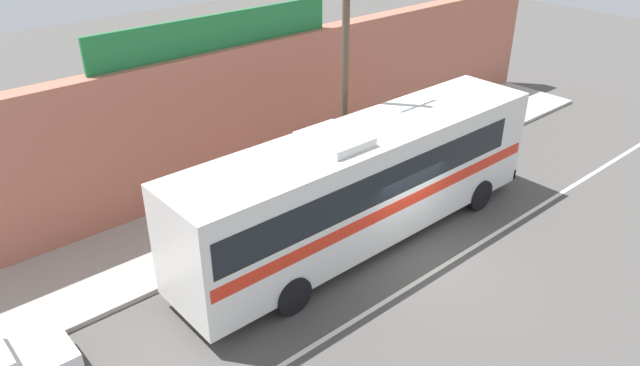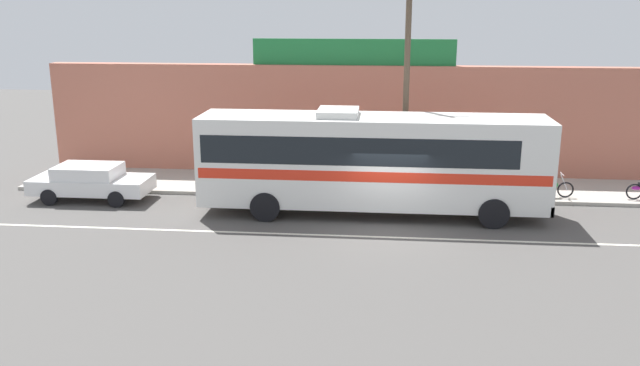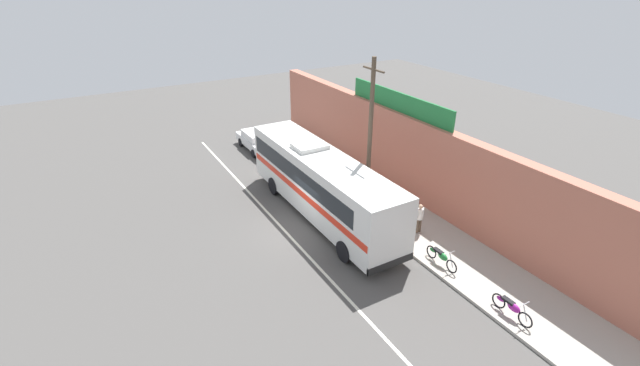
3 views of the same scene
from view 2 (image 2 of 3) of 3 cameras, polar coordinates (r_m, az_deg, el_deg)
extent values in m
plane|color=#4F4C49|center=(22.35, 5.93, -3.99)|extent=(70.00, 70.00, 0.00)
cube|color=#A8A399|center=(27.30, 5.91, -0.30)|extent=(30.00, 3.60, 0.14)
cube|color=#B26651|center=(28.90, 6.03, 5.29)|extent=(30.00, 0.70, 4.80)
cube|color=#1E7538|center=(28.58, 2.90, 11.21)|extent=(8.62, 0.12, 1.10)
cube|color=silver|center=(21.60, 5.93, -4.67)|extent=(30.00, 0.14, 0.01)
cube|color=silver|center=(23.39, 4.51, 1.99)|extent=(12.14, 2.47, 3.10)
cube|color=black|center=(23.28, 3.34, 3.33)|extent=(10.68, 2.49, 0.96)
cube|color=red|center=(23.45, 4.50, 1.27)|extent=(11.90, 2.49, 0.36)
cube|color=black|center=(23.96, 19.14, 2.61)|extent=(0.04, 2.22, 1.40)
cube|color=black|center=(24.39, 18.76, -1.57)|extent=(0.12, 2.47, 0.36)
cube|color=silver|center=(23.12, 1.57, 6.09)|extent=(1.40, 1.73, 0.24)
cylinder|color=black|center=(25.14, 13.95, -0.96)|extent=(1.04, 0.32, 1.04)
cylinder|color=black|center=(22.97, 14.73, -2.53)|extent=(1.04, 0.32, 1.04)
cylinder|color=black|center=(25.18, -3.81, -0.50)|extent=(1.04, 0.32, 1.04)
cylinder|color=black|center=(23.02, -4.73, -2.03)|extent=(1.04, 0.32, 1.04)
cube|color=silver|center=(26.88, -19.07, -0.11)|extent=(4.50, 1.81, 0.56)
cube|color=silver|center=(26.80, -19.36, 0.96)|extent=(2.34, 1.63, 0.48)
cube|color=black|center=(26.46, -17.65, 0.85)|extent=(0.21, 1.52, 0.34)
cylinder|color=black|center=(27.21, -15.79, -0.33)|extent=(0.62, 0.20, 0.62)
cylinder|color=black|center=(25.69, -17.14, -1.33)|extent=(0.62, 0.20, 0.62)
cylinder|color=black|center=(28.26, -20.72, -0.18)|extent=(0.62, 0.20, 0.62)
cylinder|color=black|center=(26.80, -22.30, -1.14)|extent=(0.62, 0.20, 0.62)
cylinder|color=brown|center=(25.13, 7.45, 8.23)|extent=(0.22, 0.22, 8.38)
torus|color=black|center=(27.70, 25.46, -0.67)|extent=(0.62, 0.06, 0.62)
ellipsoid|color=#991E8C|center=(27.69, 25.61, -0.40)|extent=(0.36, 0.14, 0.16)
torus|color=black|center=(26.95, 20.40, -0.55)|extent=(0.62, 0.06, 0.62)
torus|color=black|center=(26.65, 17.78, -0.49)|extent=(0.62, 0.06, 0.62)
cylinder|color=silver|center=(26.86, 20.29, 0.07)|extent=(0.34, 0.04, 0.65)
cylinder|color=silver|center=(26.76, 20.14, 0.74)|extent=(0.03, 0.56, 0.03)
ellipsoid|color=#237F38|center=(26.77, 19.26, -0.15)|extent=(0.56, 0.22, 0.34)
cube|color=black|center=(26.67, 18.67, 0.11)|extent=(0.52, 0.20, 0.10)
ellipsoid|color=#237F38|center=(26.63, 17.93, -0.20)|extent=(0.36, 0.14, 0.16)
cylinder|color=brown|center=(27.27, 13.37, 0.35)|extent=(0.13, 0.13, 0.78)
cylinder|color=brown|center=(27.10, 13.42, 0.25)|extent=(0.13, 0.13, 0.78)
cylinder|color=white|center=(27.02, 13.48, 1.70)|extent=(0.30, 0.30, 0.59)
sphere|color=tan|center=(26.93, 13.54, 2.59)|extent=(0.21, 0.21, 0.21)
cylinder|color=white|center=(27.21, 13.43, 1.86)|extent=(0.08, 0.08, 0.54)
cylinder|color=white|center=(26.82, 13.54, 1.67)|extent=(0.08, 0.08, 0.54)
camera|label=1|loc=(16.89, -39.63, 21.22)|focal=33.64mm
camera|label=3|loc=(21.92, 64.03, 19.95)|focal=24.28mm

